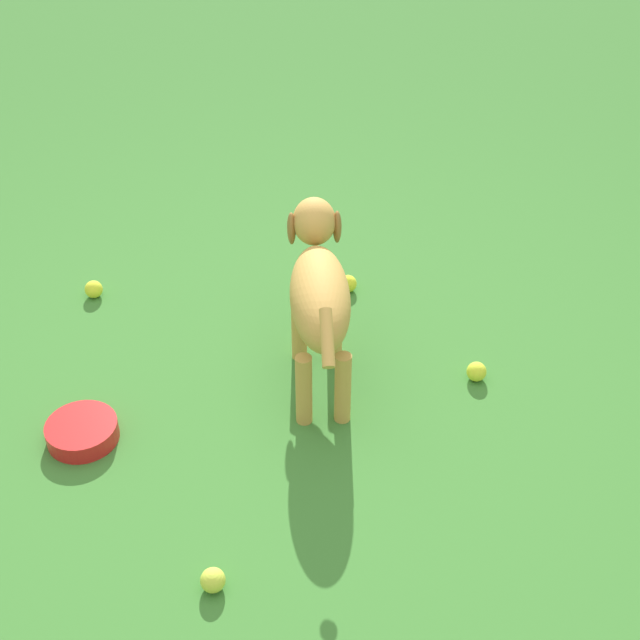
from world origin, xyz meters
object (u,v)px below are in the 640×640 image
object	(u,v)px
tennis_ball_3	(213,580)
water_bowl	(82,432)
tennis_ball_0	(348,284)
dog	(319,291)
tennis_ball_1	(476,372)
tennis_ball_2	(94,289)

from	to	relation	value
tennis_ball_3	water_bowl	bearing A→B (deg)	-65.80
tennis_ball_0	tennis_ball_3	xyz separation A→B (m)	(0.72, 1.16, 0.00)
tennis_ball_3	water_bowl	distance (m)	0.70
dog	tennis_ball_0	xyz separation A→B (m)	(-0.24, -0.44, -0.32)
dog	tennis_ball_3	world-z (taller)	dog
dog	tennis_ball_1	size ratio (longest dim) A/B	11.85
tennis_ball_1	tennis_ball_2	distance (m)	1.44
dog	tennis_ball_1	distance (m)	0.61
tennis_ball_2	tennis_ball_3	size ratio (longest dim) A/B	1.00
water_bowl	tennis_ball_2	bearing A→B (deg)	-96.99
tennis_ball_0	tennis_ball_1	bearing A→B (deg)	113.74
tennis_ball_0	water_bowl	xyz separation A→B (m)	(1.01, 0.52, -0.00)
tennis_ball_0	tennis_ball_2	bearing A→B (deg)	-13.57
tennis_ball_0	tennis_ball_2	world-z (taller)	same
dog	tennis_ball_0	world-z (taller)	dog
tennis_ball_2	water_bowl	distance (m)	0.75
tennis_ball_0	water_bowl	bearing A→B (deg)	27.18
tennis_ball_0	water_bowl	world-z (taller)	tennis_ball_0
water_bowl	tennis_ball_0	bearing A→B (deg)	-152.82
tennis_ball_1	tennis_ball_3	world-z (taller)	same
tennis_ball_1	tennis_ball_3	xyz separation A→B (m)	(0.99, 0.57, 0.00)
tennis_ball_1	dog	bearing A→B (deg)	-17.03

